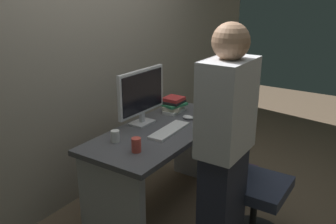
{
  "coord_description": "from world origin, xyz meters",
  "views": [
    {
      "loc": [
        -2.24,
        -1.52,
        1.82
      ],
      "look_at": [
        0.0,
        -0.05,
        0.89
      ],
      "focal_mm": 38.84,
      "sensor_mm": 36.0,
      "label": 1
    }
  ],
  "objects": [
    {
      "name": "wall_back",
      "position": [
        0.0,
        0.79,
        1.5
      ],
      "size": [
        6.4,
        0.1,
        3.0
      ],
      "primitive_type": "cube",
      "color": "#9E9384",
      "rests_on": "ground"
    },
    {
      "name": "desk",
      "position": [
        0.0,
        0.0,
        0.51
      ],
      "size": [
        1.41,
        0.64,
        0.74
      ],
      "color": "#4C4C51",
      "rests_on": "ground"
    },
    {
      "name": "ground_plane",
      "position": [
        0.0,
        0.0,
        0.0
      ],
      "size": [
        9.0,
        9.0,
        0.0
      ],
      "primitive_type": "plane",
      "color": "brown"
    },
    {
      "name": "person_at_desk",
      "position": [
        -0.33,
        -0.69,
        0.84
      ],
      "size": [
        0.4,
        0.24,
        1.64
      ],
      "color": "#262838",
      "rests_on": "ground"
    },
    {
      "name": "monitor",
      "position": [
        0.0,
        0.21,
        1.0
      ],
      "size": [
        0.54,
        0.15,
        0.46
      ],
      "color": "silver",
      "rests_on": "desk"
    },
    {
      "name": "cell_phone",
      "position": [
        0.41,
        -0.2,
        0.75
      ],
      "size": [
        0.11,
        0.16,
        0.01
      ],
      "primitive_type": "cube",
      "rotation": [
        0.0,
        0.0,
        -0.32
      ],
      "color": "black",
      "rests_on": "desk"
    },
    {
      "name": "keyboard",
      "position": [
        -0.03,
        -0.08,
        0.75
      ],
      "size": [
        0.43,
        0.15,
        0.02
      ],
      "primitive_type": "cube",
      "rotation": [
        0.0,
        0.0,
        0.04
      ],
      "color": "white",
      "rests_on": "desk"
    },
    {
      "name": "book_stack",
      "position": [
        0.4,
        0.15,
        0.81
      ],
      "size": [
        0.24,
        0.21,
        0.13
      ],
      "color": "white",
      "rests_on": "desk"
    },
    {
      "name": "cup_by_monitor",
      "position": [
        -0.41,
        0.14,
        0.79
      ],
      "size": [
        0.06,
        0.06,
        0.09
      ],
      "primitive_type": "cylinder",
      "color": "white",
      "rests_on": "desk"
    },
    {
      "name": "cup_near_keyboard",
      "position": [
        -0.46,
        -0.09,
        0.79
      ],
      "size": [
        0.07,
        0.07,
        0.1
      ],
      "primitive_type": "cylinder",
      "color": "#D84C3F",
      "rests_on": "desk"
    },
    {
      "name": "office_chair",
      "position": [
        0.03,
        -0.73,
        0.43
      ],
      "size": [
        0.52,
        0.52,
        0.94
      ],
      "color": "black",
      "rests_on": "ground"
    },
    {
      "name": "mouse",
      "position": [
        0.3,
        -0.06,
        0.76
      ],
      "size": [
        0.06,
        0.1,
        0.03
      ],
      "primitive_type": "ellipsoid",
      "color": "white",
      "rests_on": "desk"
    },
    {
      "name": "handbag",
      "position": [
        0.55,
        -0.5,
        0.14
      ],
      "size": [
        0.34,
        0.14,
        0.38
      ],
      "color": "#4C3356",
      "rests_on": "ground"
    }
  ]
}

